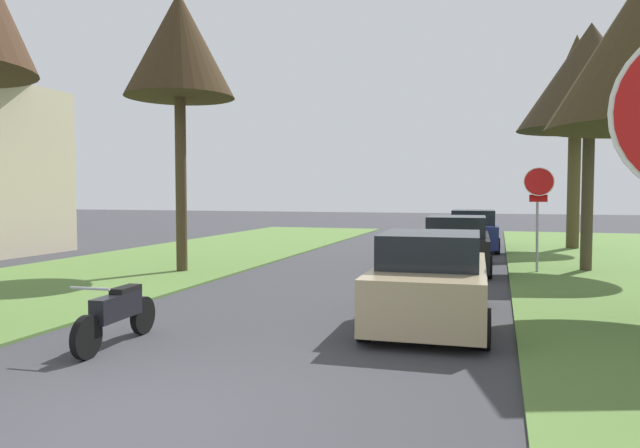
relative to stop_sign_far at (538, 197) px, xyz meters
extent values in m
plane|color=#38383D|center=(-4.36, -12.45, -2.14)|extent=(120.00, 120.00, 0.00)
cylinder|color=#9EA0A5|center=(0.00, 0.23, -1.00)|extent=(0.07, 0.57, 2.21)
cylinder|color=white|center=(0.00, -0.10, 0.41)|extent=(0.81, 0.22, 0.79)
cylinder|color=red|center=(0.00, -0.09, 0.41)|extent=(0.77, 0.22, 0.75)
cube|color=red|center=(0.00, 0.01, -0.05)|extent=(0.48, 0.09, 0.20)
cylinder|color=#453C2A|center=(1.35, 0.73, -0.11)|extent=(0.32, 0.32, 3.97)
cone|color=#372D1D|center=(1.35, 0.73, 3.36)|extent=(3.93, 3.93, 2.97)
cylinder|color=#453C2A|center=(1.75, 0.30, 2.60)|extent=(1.06, 0.99, 1.53)
cylinder|color=#453C2A|center=(1.47, 1.29, 2.28)|extent=(1.22, 0.40, 0.93)
cylinder|color=#453C2A|center=(1.72, 1.00, 2.44)|extent=(0.72, 0.92, 1.22)
cylinder|color=#4C4224|center=(1.77, 7.71, 0.21)|extent=(0.48, 0.48, 4.62)
cone|color=#3D3119|center=(1.77, 7.71, 4.40)|extent=(3.09, 3.09, 3.75)
cylinder|color=#4C4224|center=(2.21, 8.02, 3.26)|extent=(0.90, 1.16, 1.61)
cylinder|color=#4C4224|center=(1.98, 8.40, 3.04)|extent=(1.56, 0.67, 1.21)
cylinder|color=#463723|center=(-9.59, -2.74, 0.33)|extent=(0.31, 0.31, 4.85)
cone|color=#382918|center=(-9.59, -2.74, 4.21)|extent=(3.04, 3.04, 2.91)
cylinder|color=#463723|center=(-9.51, -2.38, 3.33)|extent=(0.87, 0.32, 1.21)
cylinder|color=#463723|center=(-9.52, -3.26, 3.30)|extent=(1.15, 0.30, 1.17)
cube|color=tan|center=(-2.15, -7.01, -1.55)|extent=(1.96, 4.46, 0.85)
cube|color=black|center=(-2.15, -7.23, -0.85)|extent=(1.67, 2.08, 0.56)
cylinder|color=black|center=(-3.08, -5.39, -1.84)|extent=(0.22, 0.61, 0.60)
cylinder|color=black|center=(-1.34, -5.33, -1.84)|extent=(0.22, 0.61, 0.60)
cylinder|color=black|center=(-2.97, -8.69, -1.84)|extent=(0.22, 0.61, 0.60)
cylinder|color=black|center=(-1.23, -8.63, -1.84)|extent=(0.22, 0.61, 0.60)
cube|color=black|center=(-2.21, 0.17, -1.55)|extent=(1.96, 4.46, 0.85)
cube|color=black|center=(-2.21, -0.05, -0.85)|extent=(1.67, 2.08, 0.56)
cylinder|color=black|center=(-3.14, 1.79, -1.84)|extent=(0.22, 0.61, 0.60)
cylinder|color=black|center=(-1.40, 1.85, -1.84)|extent=(0.22, 0.61, 0.60)
cylinder|color=black|center=(-3.03, -1.51, -1.84)|extent=(0.22, 0.61, 0.60)
cylinder|color=black|center=(-1.29, -1.45, -1.84)|extent=(0.22, 0.61, 0.60)
cube|color=navy|center=(-2.01, 6.55, -1.55)|extent=(1.96, 4.46, 0.85)
cube|color=black|center=(-2.00, 6.33, -0.85)|extent=(1.67, 2.08, 0.56)
cylinder|color=black|center=(-2.93, 8.17, -1.84)|extent=(0.22, 0.61, 0.60)
cylinder|color=black|center=(-1.19, 8.23, -1.84)|extent=(0.22, 0.61, 0.60)
cylinder|color=black|center=(-2.82, 4.88, -1.84)|extent=(0.22, 0.61, 0.60)
cylinder|color=black|center=(-1.08, 4.93, -1.84)|extent=(0.22, 0.61, 0.60)
cylinder|color=black|center=(-6.35, -10.73, -1.84)|extent=(0.14, 0.61, 0.60)
cylinder|color=black|center=(-6.45, -9.28, -1.84)|extent=(0.14, 0.61, 0.60)
cube|color=black|center=(-6.40, -10.00, -1.56)|extent=(0.31, 1.03, 0.36)
cube|color=black|center=(-6.42, -9.76, -1.36)|extent=(0.26, 0.57, 0.12)
cylinder|color=#9EA0A5|center=(-6.36, -10.63, -1.19)|extent=(0.60, 0.08, 0.04)
camera|label=1|loc=(-1.05, -17.21, 0.11)|focal=32.63mm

